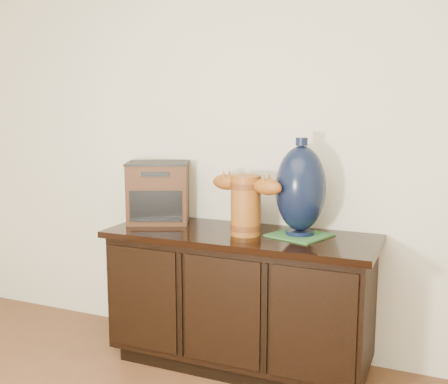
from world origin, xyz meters
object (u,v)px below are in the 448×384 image
at_px(terracotta_vessel, 246,202).
at_px(tv_radio, 158,192).
at_px(sideboard, 240,298).
at_px(spray_can, 250,211).
at_px(lamp_base, 301,189).

distance_m(terracotta_vessel, tv_radio, 0.60).
height_order(sideboard, spray_can, spray_can).
height_order(sideboard, tv_radio, tv_radio).
distance_m(sideboard, tv_radio, 0.78).
bearing_deg(lamp_base, sideboard, -168.55).
distance_m(tv_radio, spray_can, 0.55).
xyz_separation_m(sideboard, terracotta_vessel, (0.04, -0.03, 0.55)).
xyz_separation_m(sideboard, spray_can, (-0.02, 0.21, 0.45)).
bearing_deg(terracotta_vessel, lamp_base, 35.33).
bearing_deg(terracotta_vessel, tv_radio, -173.19).
bearing_deg(tv_radio, sideboard, -32.10).
bearing_deg(tv_radio, terracotta_vessel, -33.96).
bearing_deg(sideboard, terracotta_vessel, -32.57).
relative_size(sideboard, terracotta_vessel, 3.25).
bearing_deg(sideboard, spray_can, 96.49).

